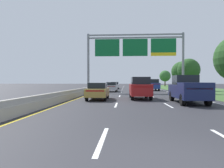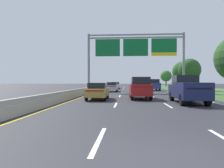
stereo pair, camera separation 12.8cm
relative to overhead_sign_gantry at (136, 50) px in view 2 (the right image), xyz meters
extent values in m
plane|color=#2B2B30|center=(-0.30, 6.85, -6.54)|extent=(220.00, 220.00, 0.00)
cube|color=white|center=(-2.15, -26.65, -6.53)|extent=(0.14, 3.00, 0.01)
cube|color=white|center=(-2.15, -17.65, -6.53)|extent=(0.14, 3.00, 0.01)
cube|color=white|center=(-2.15, -8.65, -6.53)|extent=(0.14, 3.00, 0.01)
cube|color=white|center=(-2.15, 0.35, -6.53)|extent=(0.14, 3.00, 0.01)
cube|color=white|center=(-2.15, 9.35, -6.53)|extent=(0.14, 3.00, 0.01)
cube|color=white|center=(-2.15, 18.35, -6.53)|extent=(0.14, 3.00, 0.01)
cube|color=white|center=(-2.15, 27.35, -6.53)|extent=(0.14, 3.00, 0.01)
cube|color=white|center=(-2.15, 36.35, -6.53)|extent=(0.14, 3.00, 0.01)
cube|color=white|center=(-2.15, 45.35, -6.53)|extent=(0.14, 3.00, 0.01)
cube|color=white|center=(-2.15, 54.35, -6.53)|extent=(0.14, 3.00, 0.01)
cube|color=white|center=(1.55, -17.65, -6.53)|extent=(0.14, 3.00, 0.01)
cube|color=white|center=(1.55, -8.65, -6.53)|extent=(0.14, 3.00, 0.01)
cube|color=white|center=(1.55, 0.35, -6.53)|extent=(0.14, 3.00, 0.01)
cube|color=white|center=(1.55, 9.35, -6.53)|extent=(0.14, 3.00, 0.01)
cube|color=white|center=(1.55, 18.35, -6.53)|extent=(0.14, 3.00, 0.01)
cube|color=white|center=(1.55, 27.35, -6.53)|extent=(0.14, 3.00, 0.01)
cube|color=white|center=(1.55, 36.35, -6.53)|extent=(0.14, 3.00, 0.01)
cube|color=white|center=(1.55, 45.35, -6.53)|extent=(0.14, 3.00, 0.01)
cube|color=white|center=(1.55, 54.35, -6.53)|extent=(0.14, 3.00, 0.01)
cube|color=white|center=(5.60, 6.85, -6.53)|extent=(0.16, 106.00, 0.01)
cube|color=gold|center=(-6.20, 6.85, -6.53)|extent=(0.16, 106.00, 0.01)
cube|color=#3D602D|center=(13.65, 6.85, -6.53)|extent=(14.00, 110.00, 0.02)
cube|color=#A8A399|center=(-6.90, 6.85, -6.26)|extent=(0.60, 110.00, 0.55)
cube|color=#A8A399|center=(-6.90, 6.85, -5.84)|extent=(0.25, 110.00, 0.30)
cylinder|color=gray|center=(-7.35, 0.09, -1.95)|extent=(0.36, 0.36, 9.19)
cylinder|color=gray|center=(7.35, 0.09, -1.95)|extent=(0.36, 0.36, 9.19)
cube|color=gray|center=(0.00, 0.09, 2.42)|extent=(14.70, 0.24, 0.20)
cube|color=gray|center=(0.00, 0.09, 1.97)|extent=(14.70, 0.24, 0.20)
cube|color=#0C602D|center=(-4.33, -0.09, 0.42)|extent=(3.83, 0.12, 2.66)
cube|color=#0C602D|center=(0.00, -0.09, 0.42)|extent=(3.83, 0.12, 2.66)
cube|color=#0C602D|center=(4.33, -0.09, 0.67)|extent=(3.83, 0.12, 2.16)
cube|color=yellow|center=(4.33, -0.09, -0.66)|extent=(3.83, 0.12, 0.50)
cube|color=#161E47|center=(3.39, -15.98, -5.62)|extent=(2.07, 5.42, 1.00)
cube|color=black|center=(3.40, -15.13, -4.73)|extent=(1.74, 1.92, 0.78)
cube|color=#B21414|center=(3.36, -18.64, -5.32)|extent=(1.68, 0.10, 0.12)
cube|color=#161E47|center=(3.37, -17.71, -5.02)|extent=(2.02, 1.97, 0.20)
cylinder|color=black|center=(2.57, -14.13, -6.12)|extent=(0.31, 0.84, 0.84)
cylinder|color=black|center=(4.27, -14.15, -6.12)|extent=(0.31, 0.84, 0.84)
cylinder|color=black|center=(2.52, -17.81, -6.12)|extent=(0.31, 0.84, 0.84)
cylinder|color=black|center=(4.22, -17.83, -6.12)|extent=(0.31, 0.84, 0.84)
cube|color=maroon|center=(-0.07, -12.19, -5.63)|extent=(1.99, 4.74, 1.05)
cube|color=black|center=(-0.07, -12.34, -4.77)|extent=(1.69, 3.03, 0.68)
cube|color=#B21414|center=(-0.03, -14.50, -5.32)|extent=(1.60, 0.11, 0.12)
cylinder|color=black|center=(-0.92, -10.61, -6.16)|extent=(0.27, 0.76, 0.76)
cylinder|color=black|center=(0.72, -10.58, -6.16)|extent=(0.27, 0.76, 0.76)
cylinder|color=black|center=(-0.86, -13.80, -6.16)|extent=(0.27, 0.76, 0.76)
cylinder|color=black|center=(0.78, -13.77, -6.16)|extent=(0.27, 0.76, 0.76)
cube|color=#B2B5BA|center=(-3.77, 1.81, -5.85)|extent=(1.84, 4.41, 0.72)
cube|color=black|center=(-3.77, 1.76, -5.23)|extent=(1.57, 2.31, 0.52)
cube|color=#B21414|center=(-3.78, -0.35, -5.63)|extent=(1.53, 0.09, 0.12)
cylinder|color=black|center=(-4.57, 3.31, -6.21)|extent=(0.22, 0.66, 0.66)
cylinder|color=black|center=(-2.97, 3.31, -6.21)|extent=(0.22, 0.66, 0.66)
cylinder|color=black|center=(-4.58, 0.32, -6.21)|extent=(0.22, 0.66, 0.66)
cylinder|color=black|center=(-2.98, 0.32, -6.21)|extent=(0.22, 0.66, 0.66)
cube|color=silver|center=(-3.87, 14.55, -5.85)|extent=(1.87, 4.42, 0.72)
cube|color=black|center=(-3.87, 14.50, -5.23)|extent=(1.59, 2.32, 0.52)
cube|color=#B21414|center=(-3.84, 12.39, -5.63)|extent=(1.53, 0.10, 0.12)
cylinder|color=black|center=(-4.69, 16.04, -6.21)|extent=(0.23, 0.66, 0.66)
cylinder|color=black|center=(-3.09, 16.06, -6.21)|extent=(0.23, 0.66, 0.66)
cylinder|color=black|center=(-4.65, 13.04, -6.21)|extent=(0.23, 0.66, 0.66)
cylinder|color=black|center=(-3.05, 13.06, -6.21)|extent=(0.23, 0.66, 0.66)
cube|color=#A38438|center=(-4.05, -13.28, -5.85)|extent=(1.87, 4.42, 0.72)
cube|color=black|center=(-4.05, -13.33, -5.23)|extent=(1.59, 2.32, 0.52)
cube|color=#B21414|center=(-4.02, -15.44, -5.63)|extent=(1.53, 0.10, 0.12)
cylinder|color=black|center=(-4.86, -11.79, -6.21)|extent=(0.23, 0.66, 0.66)
cylinder|color=black|center=(-3.26, -11.77, -6.21)|extent=(0.23, 0.66, 0.66)
cylinder|color=black|center=(-4.83, -14.78, -6.21)|extent=(0.23, 0.66, 0.66)
cylinder|color=black|center=(-3.23, -14.77, -6.21)|extent=(0.23, 0.66, 0.66)
cube|color=navy|center=(3.64, 6.76, -5.63)|extent=(2.03, 4.75, 1.05)
cube|color=black|center=(3.64, 6.61, -4.77)|extent=(1.72, 3.04, 0.68)
cube|color=#B21414|center=(3.70, 4.45, -5.32)|extent=(1.60, 0.13, 0.12)
cylinder|color=black|center=(2.77, 8.33, -6.16)|extent=(0.28, 0.77, 0.76)
cylinder|color=black|center=(4.41, 8.38, -6.16)|extent=(0.28, 0.77, 0.76)
cylinder|color=black|center=(2.86, 5.14, -6.16)|extent=(0.28, 0.77, 0.76)
cylinder|color=black|center=(4.50, 5.18, -6.16)|extent=(0.28, 0.77, 0.76)
cylinder|color=#4C3823|center=(10.11, 6.63, -5.43)|extent=(0.36, 0.36, 2.21)
sphere|color=#234C1E|center=(10.11, 6.63, -2.69)|extent=(4.10, 4.10, 4.10)
cylinder|color=#4C3823|center=(13.01, 22.58, -5.44)|extent=(0.36, 0.36, 2.19)
sphere|color=#234C1E|center=(13.01, 22.58, -2.28)|extent=(5.17, 5.17, 5.17)
cylinder|color=#4C3823|center=(12.14, 40.51, -5.52)|extent=(0.36, 0.36, 2.04)
sphere|color=#33662D|center=(12.14, 40.51, -2.97)|extent=(3.83, 3.83, 3.83)
camera|label=1|loc=(-1.47, -32.67, -4.84)|focal=33.58mm
camera|label=2|loc=(-1.35, -32.67, -4.84)|focal=33.58mm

